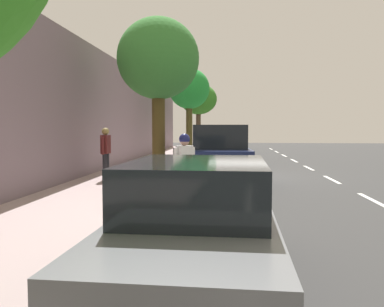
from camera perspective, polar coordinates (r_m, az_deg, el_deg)
ground at (r=15.60m, az=6.97°, el=-3.33°), size 69.12×69.12×0.00m
sidewalk at (r=15.92m, az=-6.75°, el=-2.89°), size 3.70×43.20×0.16m
curb_edge at (r=15.64m, az=0.19°, el=-2.98°), size 0.16×43.20×0.16m
lane_stripe_centre at (r=15.56m, az=19.25°, el=-3.51°), size 0.14×44.20×0.01m
lane_stripe_bike_edge at (r=15.59m, az=5.59°, el=-3.31°), size 0.12×43.20×0.01m
building_facade at (r=16.39m, az=-14.06°, el=5.72°), size 0.50×43.20×5.02m
parked_suv_silver_nearest at (r=22.94m, az=4.26°, el=1.51°), size 1.97×4.70×1.99m
parked_suv_dark_blue_second at (r=13.73m, az=3.88°, el=0.04°), size 2.14×4.78×1.99m
parked_sedan_grey_mid at (r=4.77m, az=0.77°, el=-10.28°), size 1.94×4.45×1.52m
bicycle_at_curb at (r=9.53m, az=-0.19°, el=-5.45°), size 1.34×1.22×0.79m
cyclist_with_backpack at (r=9.93m, az=-1.17°, el=-1.08°), size 0.55×0.54×1.76m
street_tree_near_cyclist at (r=33.29m, az=0.92°, el=7.66°), size 3.04×3.04×5.35m
street_tree_mid_block at (r=25.49m, az=-0.40°, el=9.04°), size 2.57×2.57×5.45m
street_tree_far_end at (r=14.44m, az=-4.83°, el=13.03°), size 2.87×2.87×5.58m
pedestrian_on_phone at (r=13.73m, az=-12.17°, el=0.48°), size 0.25×0.62×1.73m
fire_hydrant at (r=19.20m, az=-0.16°, el=-0.22°), size 0.22×0.22×0.84m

